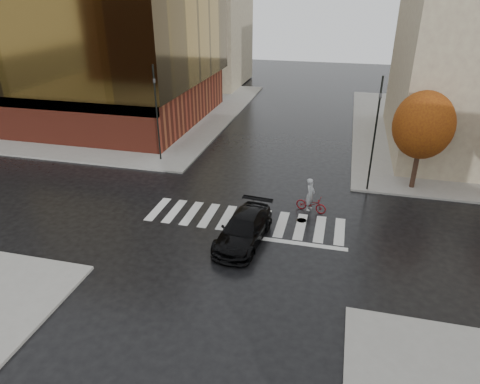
# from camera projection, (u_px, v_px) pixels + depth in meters

# --- Properties ---
(ground) EXTENTS (120.00, 120.00, 0.00)m
(ground) POSITION_uv_depth(u_px,v_px,m) (242.00, 224.00, 24.75)
(ground) COLOR black
(ground) RESTS_ON ground
(sidewalk_nw) EXTENTS (30.00, 30.00, 0.15)m
(sidewalk_nw) POSITION_uv_depth(u_px,v_px,m) (104.00, 109.00, 47.64)
(sidewalk_nw) COLOR gray
(sidewalk_nw) RESTS_ON ground
(crosswalk) EXTENTS (12.00, 3.00, 0.01)m
(crosswalk) POSITION_uv_depth(u_px,v_px,m) (245.00, 220.00, 25.19)
(crosswalk) COLOR silver
(crosswalk) RESTS_ON ground
(office_glass) EXTENTS (27.00, 19.00, 16.00)m
(office_glass) POSITION_uv_depth(u_px,v_px,m) (68.00, 33.00, 41.66)
(office_glass) COLOR maroon
(office_glass) RESTS_ON sidewalk_nw
(building_nw_far) EXTENTS (14.00, 12.00, 20.00)m
(building_nw_far) POSITION_uv_depth(u_px,v_px,m) (191.00, 5.00, 56.14)
(building_nw_far) COLOR gray
(building_nw_far) RESTS_ON sidewalk_nw
(tree_ne_a) EXTENTS (3.80, 3.80, 6.50)m
(tree_ne_a) POSITION_uv_depth(u_px,v_px,m) (423.00, 125.00, 27.09)
(tree_ne_a) COLOR black
(tree_ne_a) RESTS_ON sidewalk_ne
(sedan) EXTENTS (2.62, 5.41, 1.52)m
(sedan) POSITION_uv_depth(u_px,v_px,m) (244.00, 229.00, 22.74)
(sedan) COLOR black
(sedan) RESTS_ON ground
(cyclist) EXTENTS (2.01, 1.14, 2.16)m
(cyclist) POSITION_uv_depth(u_px,v_px,m) (311.00, 200.00, 25.82)
(cyclist) COLOR maroon
(cyclist) RESTS_ON ground
(traffic_light_nw) EXTENTS (0.19, 0.17, 7.22)m
(traffic_light_nw) POSITION_uv_depth(u_px,v_px,m) (156.00, 108.00, 31.82)
(traffic_light_nw) COLOR black
(traffic_light_nw) RESTS_ON sidewalk_nw
(traffic_light_ne) EXTENTS (0.21, 0.23, 7.47)m
(traffic_light_ne) POSITION_uv_depth(u_px,v_px,m) (376.00, 127.00, 26.79)
(traffic_light_ne) COLOR black
(traffic_light_ne) RESTS_ON sidewalk_ne
(fire_hydrant) EXTENTS (0.25, 0.25, 0.70)m
(fire_hydrant) POSITION_uv_depth(u_px,v_px,m) (154.00, 147.00, 35.03)
(fire_hydrant) COLOR yellow
(fire_hydrant) RESTS_ON sidewalk_nw
(manhole) EXTENTS (0.68, 0.68, 0.01)m
(manhole) POSITION_uv_depth(u_px,v_px,m) (302.00, 220.00, 25.11)
(manhole) COLOR #463819
(manhole) RESTS_ON ground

